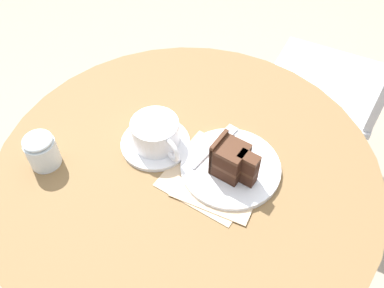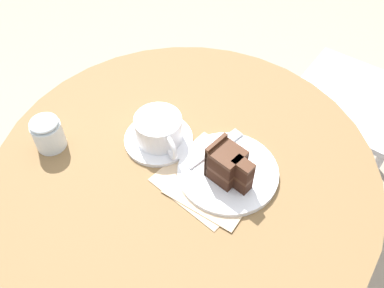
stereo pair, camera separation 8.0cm
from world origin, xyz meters
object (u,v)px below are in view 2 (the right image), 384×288
Objects in this scene: saucer at (159,139)px; fork at (221,145)px; teaspoon at (164,122)px; napkin at (212,180)px; coffee_cup at (159,129)px; cake_slice at (228,165)px; sugar_pot at (48,133)px; cake_plate at (228,172)px.

saucer is 0.13m from fork.
teaspoon is 0.65× the size of fork.
napkin is at bearing -71.09° from teaspoon.
coffee_cup reaches higher than fork.
coffee_cup is at bearing 127.55° from fork.
cake_slice reaches higher than coffee_cup.
sugar_pot is (-0.25, -0.28, -0.01)m from cake_slice.
napkin is at bearing -146.87° from fork.
saucer is at bearing -117.11° from teaspoon.
cake_slice is (0.15, 0.07, 0.01)m from coffee_cup.
saucer is 1.88× the size of sugar_pot.
coffee_cup is 1.72× the size of sugar_pot.
sugar_pot reaches higher than saucer.
coffee_cup is (0.00, 0.00, 0.03)m from saucer.
cake_plate is (0.14, 0.08, -0.03)m from coffee_cup.
sugar_pot is (-0.06, -0.23, 0.03)m from teaspoon.
napkin is 0.35m from sugar_pot.
saucer is at bearing -149.15° from cake_plate.
teaspoon is at bearing 141.23° from saucer.
saucer is at bearing -160.37° from napkin.
cake_slice is 0.68× the size of fork.
cake_plate is at bearing 30.85° from saucer.
saucer is 0.23m from sugar_pot.
cake_slice is 1.24× the size of sugar_pot.
cake_slice is at bearing 25.83° from saucer.
sugar_pot reaches higher than cake_plate.
fork is at bearing 161.98° from cake_plate.
teaspoon reaches higher than napkin.
teaspoon is 0.39× the size of napkin.
cake_plate is 0.05m from cake_slice.
cake_slice is (0.01, -0.01, 0.04)m from cake_plate.
fork is at bearing 138.02° from napkin.
napkin is (0.18, 0.02, -0.01)m from teaspoon.
teaspoon is 0.24m from sugar_pot.
teaspoon is 0.18m from napkin.
sugar_pot is (-0.23, -0.29, 0.03)m from cake_plate.
sugar_pot is at bearing -114.41° from saucer.
cake_slice reaches higher than fork.
teaspoon is at bearing -162.22° from cake_plate.
cake_plate is 0.85× the size of napkin.
fork is 0.35m from sugar_pot.
coffee_cup is 0.17m from cake_plate.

